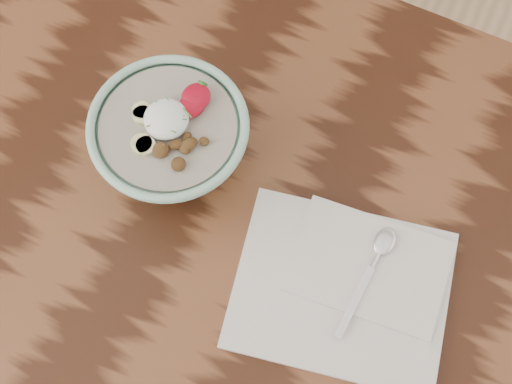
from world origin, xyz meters
TOP-DOWN VIEW (x-y plane):
  - table at (0.00, 0.00)cm, footprint 160.00×90.00cm
  - breakfast_bowl at (-21.95, 6.63)cm, footprint 20.47×20.47cm
  - napkin at (6.18, 0.34)cm, footprint 31.02×26.90cm
  - spoon at (8.24, 5.11)cm, footprint 2.95×16.29cm

SIDE VIEW (x-z plane):
  - table at x=0.00cm, z-range 28.20..103.20cm
  - napkin at x=6.18cm, z-range 74.86..76.54cm
  - spoon at x=8.24cm, z-range 76.61..77.46cm
  - breakfast_bowl at x=-21.95cm, z-range 75.08..88.76cm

